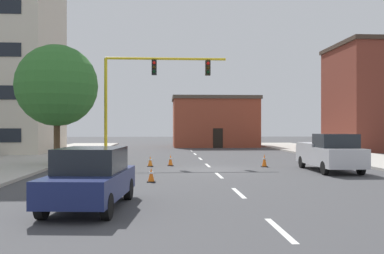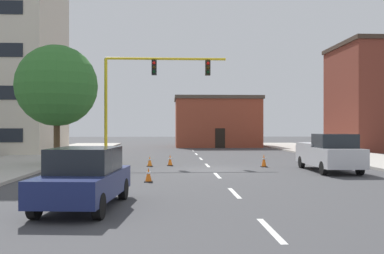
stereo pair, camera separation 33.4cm
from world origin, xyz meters
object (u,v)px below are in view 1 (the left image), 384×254
(tree_left_near, at_px, (57,86))
(traffic_cone_roadside_d, at_px, (151,175))
(pickup_truck_silver, at_px, (330,153))
(traffic_cone_roadside_b, at_px, (170,160))
(traffic_cone_roadside_c, at_px, (264,161))
(traffic_cone_roadside_a, at_px, (150,161))
(sedan_navy_near_left, at_px, (91,177))
(traffic_signal_gantry, at_px, (123,129))

(tree_left_near, distance_m, traffic_cone_roadside_d, 10.28)
(traffic_cone_roadside_d, bearing_deg, pickup_truck_silver, 22.86)
(traffic_cone_roadside_b, relative_size, traffic_cone_roadside_c, 0.89)
(pickup_truck_silver, xyz_separation_m, traffic_cone_roadside_b, (-8.36, 3.76, -0.64))
(tree_left_near, distance_m, traffic_cone_roadside_a, 7.03)
(sedan_navy_near_left, distance_m, traffic_cone_roadside_c, 14.71)
(traffic_signal_gantry, height_order, pickup_truck_silver, traffic_signal_gantry)
(traffic_signal_gantry, xyz_separation_m, tree_left_near, (-3.61, -2.20, 2.54))
(tree_left_near, relative_size, traffic_cone_roadside_c, 9.37)
(traffic_signal_gantry, xyz_separation_m, traffic_cone_roadside_c, (8.53, -2.90, -1.84))
(pickup_truck_silver, bearing_deg, traffic_cone_roadside_c, 137.08)
(tree_left_near, xyz_separation_m, traffic_cone_roadside_c, (12.14, -0.70, -4.39))
(sedan_navy_near_left, relative_size, traffic_cone_roadside_a, 7.37)
(traffic_cone_roadside_b, xyz_separation_m, traffic_cone_roadside_c, (5.49, -1.09, 0.04))
(tree_left_near, xyz_separation_m, traffic_cone_roadside_a, (5.44, -0.01, -4.45))
(sedan_navy_near_left, bearing_deg, traffic_cone_roadside_d, 74.88)
(traffic_signal_gantry, distance_m, sedan_navy_near_left, 15.32)
(traffic_cone_roadside_c, bearing_deg, traffic_cone_roadside_d, -134.24)
(pickup_truck_silver, height_order, traffic_cone_roadside_a, pickup_truck_silver)
(traffic_signal_gantry, xyz_separation_m, traffic_cone_roadside_d, (2.12, -9.49, -1.92))
(traffic_signal_gantry, relative_size, sedan_navy_near_left, 1.85)
(pickup_truck_silver, xyz_separation_m, traffic_cone_roadside_c, (-2.87, 2.67, -0.60))
(traffic_cone_roadside_b, height_order, traffic_cone_roadside_c, traffic_cone_roadside_c)
(traffic_signal_gantry, xyz_separation_m, sedan_navy_near_left, (0.56, -15.26, -1.33))
(sedan_navy_near_left, relative_size, traffic_cone_roadside_d, 7.57)
(traffic_cone_roadside_a, xyz_separation_m, traffic_cone_roadside_b, (1.20, 0.41, 0.02))
(sedan_navy_near_left, height_order, traffic_cone_roadside_c, sedan_navy_near_left)
(traffic_cone_roadside_a, height_order, traffic_cone_roadside_b, traffic_cone_roadside_b)
(sedan_navy_near_left, bearing_deg, traffic_cone_roadside_a, 84.42)
(traffic_cone_roadside_c, bearing_deg, pickup_truck_silver, -42.92)
(tree_left_near, bearing_deg, traffic_cone_roadside_a, -0.15)
(pickup_truck_silver, xyz_separation_m, sedan_navy_near_left, (-10.84, -9.68, -0.09))
(traffic_cone_roadside_b, bearing_deg, pickup_truck_silver, -24.23)
(traffic_signal_gantry, height_order, traffic_cone_roadside_a, traffic_signal_gantry)
(traffic_cone_roadside_a, xyz_separation_m, traffic_cone_roadside_d, (0.28, -7.27, -0.01))
(traffic_cone_roadside_a, distance_m, traffic_cone_roadside_c, 6.73)
(tree_left_near, relative_size, sedan_navy_near_left, 1.54)
(tree_left_near, distance_m, traffic_cone_roadside_c, 12.93)
(pickup_truck_silver, bearing_deg, tree_left_near, 167.35)
(tree_left_near, bearing_deg, traffic_signal_gantry, 31.39)
(traffic_signal_gantry, distance_m, traffic_cone_roadside_b, 4.01)
(pickup_truck_silver, xyz_separation_m, traffic_cone_roadside_d, (-9.28, -3.91, -0.67))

